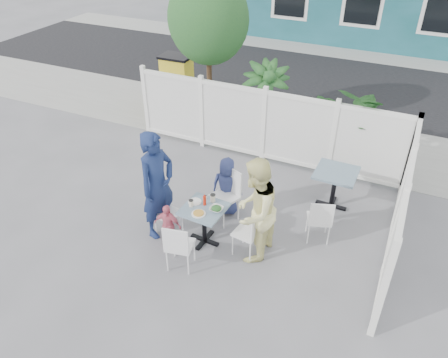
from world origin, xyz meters
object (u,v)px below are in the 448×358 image
at_px(spare_table, 335,180).
at_px(woman, 255,211).
at_px(boy, 227,186).
at_px(man, 157,185).
at_px(chair_right, 251,230).
at_px(utility_cabinet, 177,83).
at_px(chair_left, 165,208).
at_px(main_table, 204,216).
at_px(chair_near, 178,244).
at_px(toddler, 168,225).
at_px(chair_back, 227,191).

distance_m(spare_table, woman, 2.01).
bearing_deg(boy, spare_table, -160.14).
bearing_deg(woman, spare_table, 156.71).
bearing_deg(man, chair_right, -73.99).
relative_size(utility_cabinet, spare_table, 1.76).
bearing_deg(utility_cabinet, chair_left, -64.36).
height_order(utility_cabinet, chair_right, utility_cabinet).
bearing_deg(utility_cabinet, woman, -50.26).
relative_size(utility_cabinet, woman, 0.77).
bearing_deg(spare_table, main_table, -132.96).
xyz_separation_m(chair_right, chair_near, (-0.88, -0.76, -0.00)).
bearing_deg(utility_cabinet, boy, -51.22).
xyz_separation_m(chair_near, toddler, (-0.44, 0.42, -0.10)).
xyz_separation_m(spare_table, chair_near, (-1.78, -2.57, -0.09)).
relative_size(spare_table, chair_back, 0.79).
height_order(main_table, woman, woman).
xyz_separation_m(utility_cabinet, main_table, (3.04, -4.49, -0.14)).
bearing_deg(chair_back, boy, -39.48).
relative_size(chair_left, toddler, 1.06).
bearing_deg(main_table, spare_table, 47.04).
distance_m(utility_cabinet, boy, 4.71).
distance_m(spare_table, chair_near, 3.12).
bearing_deg(toddler, utility_cabinet, 111.42).
bearing_deg(toddler, chair_left, 121.67).
bearing_deg(woman, chair_back, -129.88).
distance_m(chair_back, man, 1.26).
relative_size(chair_left, chair_right, 0.98).
xyz_separation_m(man, toddler, (0.29, -0.25, -0.55)).
xyz_separation_m(man, boy, (0.80, 0.97, -0.40)).
bearing_deg(chair_right, utility_cabinet, 48.40).
bearing_deg(man, main_table, -72.73).
xyz_separation_m(utility_cabinet, chair_back, (3.12, -3.73, -0.11)).
bearing_deg(chair_back, chair_near, 107.25).
bearing_deg(toddler, spare_table, 37.73).
bearing_deg(spare_table, boy, -151.25).
bearing_deg(chair_left, main_table, 103.03).
distance_m(chair_back, woman, 1.09).
height_order(main_table, chair_back, chair_back).
height_order(chair_back, man, man).
xyz_separation_m(chair_left, chair_right, (1.53, 0.08, 0.01)).
relative_size(chair_near, woman, 0.49).
xyz_separation_m(chair_left, toddler, (0.21, -0.27, -0.09)).
height_order(chair_right, boy, boy).
height_order(main_table, spare_table, spare_table).
bearing_deg(chair_near, man, 126.70).
height_order(utility_cabinet, chair_near, utility_cabinet).
xyz_separation_m(chair_near, boy, (0.06, 1.63, 0.05)).
height_order(spare_table, boy, boy).
height_order(chair_back, boy, boy).
bearing_deg(main_table, toddler, -148.11).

